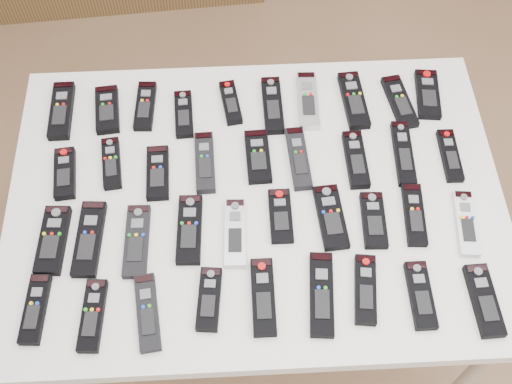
{
  "coord_description": "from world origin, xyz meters",
  "views": [
    {
      "loc": [
        -0.12,
        -0.74,
        2.17
      ],
      "look_at": [
        -0.08,
        0.09,
        0.8
      ],
      "focal_mm": 45.0,
      "sensor_mm": 36.0,
      "label": 1
    }
  ],
  "objects_px": {
    "remote_6": "(308,101)",
    "remote_11": "(112,163)",
    "remote_23": "(235,233)",
    "remote_25": "(331,217)",
    "remote_13": "(205,162)",
    "remote_5": "(273,105)",
    "remote_16": "(356,160)",
    "remote_22": "(189,230)",
    "remote_19": "(53,240)",
    "remote_18": "(450,156)",
    "remote_26": "(374,220)",
    "remote_2": "(145,106)",
    "remote_27": "(414,215)",
    "remote_36": "(421,295)",
    "table": "(256,208)",
    "remote_15": "(299,158)",
    "remote_24": "(281,216)",
    "remote_37": "(484,300)",
    "remote_3": "(184,114)",
    "remote_4": "(231,103)",
    "remote_17": "(403,153)",
    "remote_9": "(428,94)",
    "remote_0": "(62,111)",
    "remote_8": "(400,102)",
    "remote_10": "(65,173)",
    "remote_28": "(466,223)",
    "remote_7": "(354,100)",
    "remote_30": "(93,316)",
    "remote_33": "(263,297)",
    "remote_20": "(89,239)",
    "remote_12": "(158,173)",
    "remote_35": "(365,289)",
    "remote_31": "(148,312)",
    "remote_1": "(107,110)",
    "remote_29": "(35,309)",
    "remote_14": "(258,157)",
    "remote_21": "(137,241)",
    "remote_32": "(209,299)",
    "remote_34": "(322,294)"
  },
  "relations": [
    {
      "from": "remote_22",
      "to": "remote_33",
      "type": "bearing_deg",
      "value": -45.03
    },
    {
      "from": "remote_3",
      "to": "remote_4",
      "type": "distance_m",
      "value": 0.13
    },
    {
      "from": "remote_22",
      "to": "remote_23",
      "type": "bearing_deg",
      "value": -4.73
    },
    {
      "from": "remote_23",
      "to": "remote_26",
      "type": "height_order",
      "value": "same"
    },
    {
      "from": "remote_17",
      "to": "remote_9",
      "type": "bearing_deg",
      "value": 65.16
    },
    {
      "from": "remote_3",
      "to": "remote_12",
      "type": "bearing_deg",
      "value": -111.57
    },
    {
      "from": "remote_5",
      "to": "remote_36",
      "type": "bearing_deg",
      "value": -62.73
    },
    {
      "from": "remote_19",
      "to": "remote_16",
      "type": "bearing_deg",
      "value": 17.82
    },
    {
      "from": "remote_24",
      "to": "remote_37",
      "type": "xyz_separation_m",
      "value": [
        0.45,
        -0.24,
        0.0
      ]
    },
    {
      "from": "remote_16",
      "to": "remote_19",
      "type": "distance_m",
      "value": 0.78
    },
    {
      "from": "remote_22",
      "to": "remote_26",
      "type": "xyz_separation_m",
      "value": [
        0.45,
        0.0,
        -0.0
      ]
    },
    {
      "from": "remote_30",
      "to": "remote_10",
      "type": "bearing_deg",
      "value": 108.45
    },
    {
      "from": "remote_12",
      "to": "remote_35",
      "type": "xyz_separation_m",
      "value": [
        0.49,
        -0.35,
        0.0
      ]
    },
    {
      "from": "remote_3",
      "to": "remote_7",
      "type": "xyz_separation_m",
      "value": [
        0.47,
        0.02,
        0.0
      ]
    },
    {
      "from": "remote_2",
      "to": "remote_27",
      "type": "distance_m",
      "value": 0.77
    },
    {
      "from": "remote_32",
      "to": "remote_33",
      "type": "height_order",
      "value": "same"
    },
    {
      "from": "remote_19",
      "to": "remote_31",
      "type": "distance_m",
      "value": 0.3
    },
    {
      "from": "remote_2",
      "to": "remote_20",
      "type": "height_order",
      "value": "remote_20"
    },
    {
      "from": "remote_25",
      "to": "remote_33",
      "type": "xyz_separation_m",
      "value": [
        -0.18,
        -0.2,
        0.0
      ]
    },
    {
      "from": "remote_8",
      "to": "remote_10",
      "type": "height_order",
      "value": "remote_10"
    },
    {
      "from": "remote_18",
      "to": "remote_23",
      "type": "relative_size",
      "value": 0.88
    },
    {
      "from": "table",
      "to": "remote_19",
      "type": "bearing_deg",
      "value": -167.87
    },
    {
      "from": "remote_14",
      "to": "remote_16",
      "type": "height_order",
      "value": "remote_16"
    },
    {
      "from": "remote_13",
      "to": "remote_5",
      "type": "bearing_deg",
      "value": 42.38
    },
    {
      "from": "remote_12",
      "to": "remote_36",
      "type": "xyz_separation_m",
      "value": [
        0.61,
        -0.37,
        0.0
      ]
    },
    {
      "from": "remote_6",
      "to": "remote_35",
      "type": "height_order",
      "value": "same"
    },
    {
      "from": "remote_9",
      "to": "remote_34",
      "type": "height_order",
      "value": "same"
    },
    {
      "from": "remote_1",
      "to": "remote_25",
      "type": "distance_m",
      "value": 0.68
    },
    {
      "from": "remote_17",
      "to": "remote_3",
      "type": "bearing_deg",
      "value": 167.23
    },
    {
      "from": "remote_23",
      "to": "remote_25",
      "type": "xyz_separation_m",
      "value": [
        0.24,
        0.03,
        0.0
      ]
    },
    {
      "from": "remote_24",
      "to": "remote_7",
      "type": "bearing_deg",
      "value": 57.4
    },
    {
      "from": "table",
      "to": "remote_15",
      "type": "relative_size",
      "value": 6.75
    },
    {
      "from": "remote_13",
      "to": "remote_25",
      "type": "distance_m",
      "value": 0.36
    },
    {
      "from": "remote_6",
      "to": "remote_11",
      "type": "bearing_deg",
      "value": -159.39
    },
    {
      "from": "remote_11",
      "to": "remote_20",
      "type": "relative_size",
      "value": 0.77
    },
    {
      "from": "remote_1",
      "to": "remote_29",
      "type": "distance_m",
      "value": 0.58
    },
    {
      "from": "remote_11",
      "to": "remote_28",
      "type": "bearing_deg",
      "value": -20.56
    },
    {
      "from": "remote_0",
      "to": "remote_3",
      "type": "distance_m",
      "value": 0.33
    },
    {
      "from": "remote_23",
      "to": "remote_16",
      "type": "bearing_deg",
      "value": 33.78
    },
    {
      "from": "remote_2",
      "to": "remote_31",
      "type": "relative_size",
      "value": 0.88
    },
    {
      "from": "remote_13",
      "to": "remote_7",
      "type": "bearing_deg",
      "value": 22.81
    },
    {
      "from": "remote_4",
      "to": "remote_11",
      "type": "xyz_separation_m",
      "value": [
        -0.31,
        -0.19,
        0.0
      ]
    },
    {
      "from": "remote_13",
      "to": "remote_21",
      "type": "xyz_separation_m",
      "value": [
        -0.17,
        -0.22,
        -0.0
      ]
    },
    {
      "from": "remote_23",
      "to": "remote_26",
      "type": "distance_m",
      "value": 0.34
    },
    {
      "from": "table",
      "to": "remote_27",
      "type": "relative_size",
      "value": 7.36
    },
    {
      "from": "remote_5",
      "to": "remote_22",
      "type": "bearing_deg",
      "value": -121.78
    },
    {
      "from": "remote_23",
      "to": "remote_10",
      "type": "bearing_deg",
      "value": 157.98
    },
    {
      "from": "remote_30",
      "to": "remote_0",
      "type": "bearing_deg",
      "value": 106.25
    },
    {
      "from": "remote_27",
      "to": "remote_19",
      "type": "bearing_deg",
      "value": -174.2
    },
    {
      "from": "remote_16",
      "to": "remote_24",
      "type": "bearing_deg",
      "value": -143.75
    }
  ]
}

